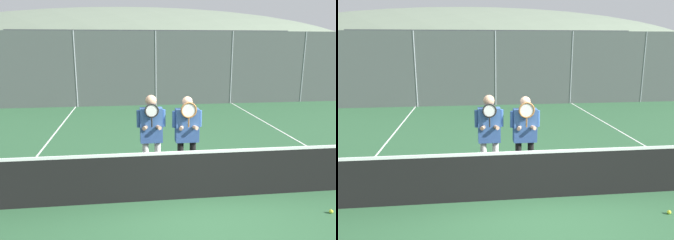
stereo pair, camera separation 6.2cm
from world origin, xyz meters
TOP-DOWN VIEW (x-y plane):
  - ground_plane at (0.00, 0.00)m, footprint 120.00×120.00m
  - hill_distant at (0.00, 62.02)m, footprint 96.16×53.42m
  - clubhouse_building at (0.37, 18.19)m, footprint 17.73×5.50m
  - fence_back at (0.00, 9.61)m, footprint 21.75×0.06m
  - tennis_net at (0.00, 0.00)m, footprint 9.97×0.09m
  - court_line_left_sideline at (-3.70, 3.00)m, footprint 0.05×16.00m
  - court_line_right_sideline at (3.70, 3.00)m, footprint 0.05×16.00m
  - player_leftmost at (-0.87, 0.82)m, footprint 0.58×0.34m
  - player_center_left at (-0.13, 0.82)m, footprint 0.61×0.34m
  - car_far_left at (-6.03, 11.81)m, footprint 4.36×2.09m
  - car_left_of_center at (-1.29, 11.79)m, footprint 4.01×1.93m
  - car_center at (3.60, 12.28)m, footprint 4.69×2.02m
  - car_right_of_center at (8.50, 12.26)m, footprint 4.03×1.91m
  - tennis_ball_on_court at (2.11, -0.84)m, footprint 0.07×0.07m

SIDE VIEW (x-z plane):
  - ground_plane at x=0.00m, z-range 0.00..0.00m
  - hill_distant at x=0.00m, z-range -9.35..9.35m
  - court_line_left_sideline at x=-3.70m, z-range 0.00..0.01m
  - court_line_right_sideline at x=3.70m, z-range 0.00..0.01m
  - tennis_ball_on_court at x=2.11m, z-range 0.00..0.07m
  - tennis_net at x=0.00m, z-range -0.03..1.01m
  - car_center at x=3.60m, z-range 0.02..1.77m
  - car_far_left at x=-6.03m, z-range 0.02..1.79m
  - car_left_of_center at x=-1.29m, z-range 0.01..1.83m
  - car_right_of_center at x=8.50m, z-range 0.01..1.91m
  - player_center_left at x=-0.13m, z-range 0.18..2.00m
  - player_leftmost at x=-0.87m, z-range 0.18..2.04m
  - fence_back at x=0.00m, z-range 0.00..3.39m
  - clubhouse_building at x=0.37m, z-range 0.02..3.67m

